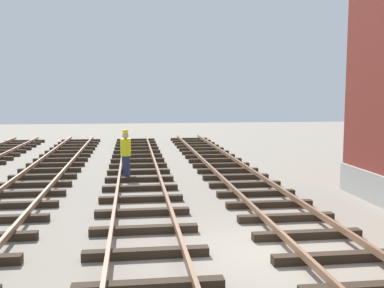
{
  "coord_description": "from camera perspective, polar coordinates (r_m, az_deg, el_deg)",
  "views": [
    {
      "loc": [
        -2.64,
        -8.73,
        3.25
      ],
      "look_at": [
        -0.42,
        8.06,
        1.33
      ],
      "focal_mm": 42.58,
      "sensor_mm": 36.0,
      "label": 1
    }
  ],
  "objects": [
    {
      "name": "ground_plane",
      "position": [
        9.68,
        9.0,
        -13.24
      ],
      "size": [
        80.0,
        80.0,
        0.0
      ],
      "primitive_type": "plane",
      "color": "gray"
    },
    {
      "name": "track_near_building",
      "position": [
        10.03,
        15.75,
        -11.93
      ],
      "size": [
        2.5,
        45.33,
        0.32
      ],
      "color": "#2D2319",
      "rests_on": "ground"
    },
    {
      "name": "track_centre",
      "position": [
        9.27,
        -5.78,
        -13.24
      ],
      "size": [
        2.5,
        45.33,
        0.32
      ],
      "color": "#2D2319",
      "rests_on": "ground"
    },
    {
      "name": "track_worker_foreground",
      "position": [
        17.57,
        -8.3,
        -1.2
      ],
      "size": [
        0.4,
        0.4,
        1.87
      ],
      "color": "#262D4C",
      "rests_on": "ground"
    }
  ]
}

